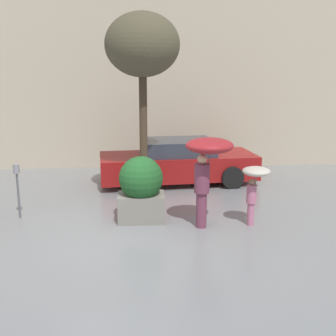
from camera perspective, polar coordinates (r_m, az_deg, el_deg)
name	(u,v)px	position (r m, az deg, el deg)	size (l,w,h in m)	color
ground_plane	(114,238)	(8.62, -7.32, -9.34)	(40.00, 40.00, 0.00)	slate
building_facade	(123,79)	(14.48, -6.15, 11.87)	(18.00, 0.30, 6.00)	#B7A88E
planter_box	(141,188)	(9.29, -3.67, -2.67)	(1.03, 0.97, 1.45)	gray
person_adult	(208,157)	(8.70, 5.38, 1.50)	(0.99, 0.99, 1.93)	brown
person_child	(255,180)	(9.07, 11.66, -1.66)	(0.59, 0.59, 1.31)	#B76684
parked_car_near	(178,162)	(12.51, 1.33, 0.76)	(4.71, 2.32, 1.30)	maroon
street_tree	(142,47)	(10.48, -3.50, 16.04)	(1.81, 1.81, 4.65)	#423323
parking_meter	(17,180)	(9.98, -19.76, -1.50)	(0.14, 0.14, 1.24)	#595B60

